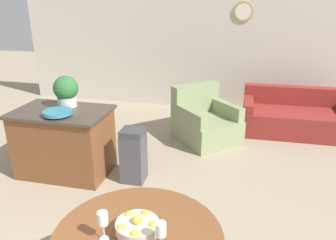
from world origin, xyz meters
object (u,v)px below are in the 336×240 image
(wine_glass_left, at_px, (103,220))
(potted_plant, at_px, (66,91))
(couch, at_px, (295,118))
(fruit_bowl, at_px, (137,226))
(armchair, at_px, (205,123))
(wine_glass_right, at_px, (161,230))
(trash_bin, at_px, (133,155))
(kitchen_island, at_px, (65,142))
(teal_bowl, at_px, (58,113))

(wine_glass_left, relative_size, potted_plant, 0.51)
(potted_plant, xyz_separation_m, couch, (3.25, 2.08, -0.85))
(fruit_bowl, relative_size, armchair, 0.23)
(wine_glass_right, distance_m, trash_bin, 2.27)
(kitchen_island, bearing_deg, wine_glass_left, -53.32)
(kitchen_island, height_order, armchair, kitchen_island)
(wine_glass_left, xyz_separation_m, teal_bowl, (-1.40, 1.79, 0.01))
(armchair, bearing_deg, teal_bowl, -175.61)
(couch, height_order, armchair, armchair)
(kitchen_island, distance_m, potted_plant, 0.69)
(wine_glass_right, height_order, couch, wine_glass_right)
(kitchen_island, height_order, trash_bin, kitchen_island)
(fruit_bowl, height_order, couch, fruit_bowl)
(potted_plant, bearing_deg, wine_glass_left, -55.65)
(wine_glass_right, relative_size, armchair, 0.17)
(teal_bowl, height_order, trash_bin, teal_bowl)
(trash_bin, bearing_deg, wine_glass_left, -75.86)
(wine_glass_right, relative_size, trash_bin, 0.29)
(fruit_bowl, height_order, trash_bin, fruit_bowl)
(wine_glass_right, relative_size, teal_bowl, 0.60)
(trash_bin, xyz_separation_m, couch, (2.27, 2.26, -0.09))
(potted_plant, height_order, couch, potted_plant)
(armchair, bearing_deg, potted_plant, 176.17)
(wine_glass_left, relative_size, kitchen_island, 0.17)
(fruit_bowl, height_order, wine_glass_left, wine_glass_left)
(wine_glass_left, height_order, kitchen_island, wine_glass_left)
(wine_glass_right, height_order, kitchen_island, wine_glass_right)
(wine_glass_left, relative_size, armchair, 0.17)
(kitchen_island, relative_size, armchair, 0.97)
(wine_glass_right, xyz_separation_m, kitchen_island, (-1.87, 2.00, -0.48))
(trash_bin, distance_m, armchair, 1.72)
(teal_bowl, relative_size, armchair, 0.28)
(wine_glass_left, height_order, teal_bowl, wine_glass_left)
(teal_bowl, bearing_deg, trash_bin, 12.15)
(fruit_bowl, relative_size, wine_glass_left, 1.39)
(fruit_bowl, bearing_deg, potted_plant, 129.11)
(kitchen_island, bearing_deg, teal_bowl, -68.62)
(wine_glass_right, bearing_deg, wine_glass_left, 177.91)
(armchair, bearing_deg, trash_bin, -157.74)
(potted_plant, height_order, trash_bin, potted_plant)
(potted_plant, distance_m, trash_bin, 1.25)
(teal_bowl, distance_m, trash_bin, 1.09)
(kitchen_island, distance_m, teal_bowl, 0.53)
(wine_glass_left, height_order, wine_glass_right, same)
(potted_plant, bearing_deg, armchair, 38.78)
(kitchen_island, relative_size, couch, 0.67)
(teal_bowl, height_order, couch, teal_bowl)
(potted_plant, bearing_deg, couch, 32.68)
(potted_plant, bearing_deg, teal_bowl, -78.14)
(armchair, bearing_deg, wine_glass_right, -129.94)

